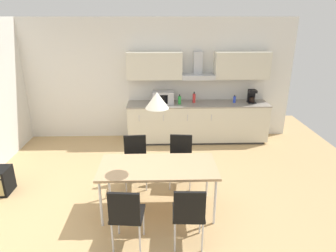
{
  "coord_description": "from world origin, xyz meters",
  "views": [
    {
      "loc": [
        0.27,
        -4.03,
        2.78
      ],
      "look_at": [
        0.42,
        0.81,
        1.0
      ],
      "focal_mm": 32.0,
      "sensor_mm": 36.0,
      "label": 1
    }
  ],
  "objects_px": {
    "coffee_maker": "(252,96)",
    "microwave": "(163,97)",
    "dining_table": "(158,168)",
    "chair_near_right": "(189,211)",
    "chair_far_left": "(135,156)",
    "bottle_blue": "(234,99)",
    "chair_near_left": "(126,213)",
    "pendant_lamp": "(157,100)",
    "chair_far_right": "(181,155)",
    "bottle_red": "(194,98)",
    "bottle_green": "(180,100)"
  },
  "relations": [
    {
      "from": "bottle_blue",
      "to": "chair_far_right",
      "type": "height_order",
      "value": "bottle_blue"
    },
    {
      "from": "bottle_red",
      "to": "pendant_lamp",
      "type": "distance_m",
      "value": 2.99
    },
    {
      "from": "chair_near_left",
      "to": "pendant_lamp",
      "type": "distance_m",
      "value": 1.49
    },
    {
      "from": "microwave",
      "to": "chair_far_right",
      "type": "distance_m",
      "value": 2.02
    },
    {
      "from": "microwave",
      "to": "bottle_blue",
      "type": "bearing_deg",
      "value": 0.61
    },
    {
      "from": "dining_table",
      "to": "chair_near_right",
      "type": "distance_m",
      "value": 0.89
    },
    {
      "from": "bottle_red",
      "to": "microwave",
      "type": "bearing_deg",
      "value": -175.59
    },
    {
      "from": "coffee_maker",
      "to": "chair_near_right",
      "type": "distance_m",
      "value": 4.0
    },
    {
      "from": "bottle_blue",
      "to": "pendant_lamp",
      "type": "relative_size",
      "value": 0.57
    },
    {
      "from": "bottle_green",
      "to": "bottle_blue",
      "type": "bearing_deg",
      "value": 3.25
    },
    {
      "from": "pendant_lamp",
      "to": "microwave",
      "type": "bearing_deg",
      "value": 87.54
    },
    {
      "from": "microwave",
      "to": "dining_table",
      "type": "distance_m",
      "value": 2.75
    },
    {
      "from": "chair_far_right",
      "to": "bottle_green",
      "type": "bearing_deg",
      "value": 86.91
    },
    {
      "from": "dining_table",
      "to": "chair_far_right",
      "type": "bearing_deg",
      "value": 63.64
    },
    {
      "from": "microwave",
      "to": "chair_near_left",
      "type": "xyz_separation_m",
      "value": [
        -0.51,
        -3.51,
        -0.52
      ]
    },
    {
      "from": "microwave",
      "to": "pendant_lamp",
      "type": "bearing_deg",
      "value": -92.46
    },
    {
      "from": "bottle_green",
      "to": "bottle_red",
      "type": "xyz_separation_m",
      "value": [
        0.34,
        0.11,
        0.01
      ]
    },
    {
      "from": "pendant_lamp",
      "to": "chair_far_left",
      "type": "bearing_deg",
      "value": 116.21
    },
    {
      "from": "coffee_maker",
      "to": "bottle_red",
      "type": "bearing_deg",
      "value": 178.75
    },
    {
      "from": "chair_near_left",
      "to": "bottle_blue",
      "type": "bearing_deg",
      "value": 58.64
    },
    {
      "from": "microwave",
      "to": "bottle_green",
      "type": "bearing_deg",
      "value": -8.3
    },
    {
      "from": "bottle_red",
      "to": "chair_near_left",
      "type": "height_order",
      "value": "bottle_red"
    },
    {
      "from": "bottle_blue",
      "to": "pendant_lamp",
      "type": "distance_m",
      "value": 3.34
    },
    {
      "from": "microwave",
      "to": "bottle_blue",
      "type": "relative_size",
      "value": 2.64
    },
    {
      "from": "dining_table",
      "to": "coffee_maker",
      "type": "bearing_deg",
      "value": 51.89
    },
    {
      "from": "dining_table",
      "to": "chair_far_left",
      "type": "height_order",
      "value": "chair_far_left"
    },
    {
      "from": "chair_far_left",
      "to": "pendant_lamp",
      "type": "height_order",
      "value": "pendant_lamp"
    },
    {
      "from": "chair_far_right",
      "to": "pendant_lamp",
      "type": "height_order",
      "value": "pendant_lamp"
    },
    {
      "from": "bottle_green",
      "to": "bottle_blue",
      "type": "relative_size",
      "value": 1.21
    },
    {
      "from": "dining_table",
      "to": "pendant_lamp",
      "type": "height_order",
      "value": "pendant_lamp"
    },
    {
      "from": "microwave",
      "to": "bottle_red",
      "type": "distance_m",
      "value": 0.72
    },
    {
      "from": "bottle_blue",
      "to": "chair_far_right",
      "type": "relative_size",
      "value": 0.21
    },
    {
      "from": "bottle_green",
      "to": "bottle_blue",
      "type": "height_order",
      "value": "bottle_green"
    },
    {
      "from": "chair_far_left",
      "to": "pendant_lamp",
      "type": "bearing_deg",
      "value": -63.79
    },
    {
      "from": "bottle_red",
      "to": "bottle_blue",
      "type": "relative_size",
      "value": 1.39
    },
    {
      "from": "chair_near_left",
      "to": "pendant_lamp",
      "type": "xyz_separation_m",
      "value": [
        0.39,
        0.79,
        1.2
      ]
    },
    {
      "from": "coffee_maker",
      "to": "chair_far_left",
      "type": "bearing_deg",
      "value": -142.37
    },
    {
      "from": "pendant_lamp",
      "to": "bottle_green",
      "type": "bearing_deg",
      "value": 79.55
    },
    {
      "from": "bottle_red",
      "to": "bottle_blue",
      "type": "height_order",
      "value": "bottle_red"
    },
    {
      "from": "dining_table",
      "to": "chair_near_left",
      "type": "height_order",
      "value": "chair_near_left"
    },
    {
      "from": "chair_near_right",
      "to": "bottle_blue",
      "type": "bearing_deg",
      "value": 68.59
    },
    {
      "from": "dining_table",
      "to": "chair_far_left",
      "type": "relative_size",
      "value": 1.95
    },
    {
      "from": "chair_far_left",
      "to": "bottle_red",
      "type": "bearing_deg",
      "value": 58.47
    },
    {
      "from": "bottle_green",
      "to": "pendant_lamp",
      "type": "height_order",
      "value": "pendant_lamp"
    },
    {
      "from": "coffee_maker",
      "to": "microwave",
      "type": "bearing_deg",
      "value": -179.26
    },
    {
      "from": "chair_near_right",
      "to": "chair_near_left",
      "type": "bearing_deg",
      "value": 179.98
    },
    {
      "from": "chair_near_left",
      "to": "chair_near_right",
      "type": "height_order",
      "value": "same"
    },
    {
      "from": "bottle_blue",
      "to": "chair_far_left",
      "type": "distance_m",
      "value": 2.94
    },
    {
      "from": "chair_far_right",
      "to": "pendant_lamp",
      "type": "bearing_deg",
      "value": -116.36
    },
    {
      "from": "bottle_green",
      "to": "bottle_blue",
      "type": "xyz_separation_m",
      "value": [
        1.27,
        0.07,
        -0.02
      ]
    }
  ]
}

